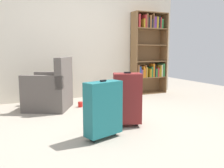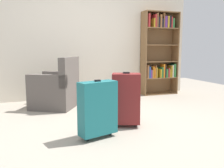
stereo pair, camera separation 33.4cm
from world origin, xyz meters
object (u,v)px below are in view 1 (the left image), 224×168
(armchair, at_px, (51,91))
(suitcase_teal, at_px, (103,108))
(bookshelf, at_px, (149,52))
(mug, at_px, (80,104))
(suitcase_dark_red, at_px, (127,98))

(armchair, xyz_separation_m, suitcase_teal, (0.28, -1.68, 0.04))
(bookshelf, relative_size, mug, 15.54)
(bookshelf, distance_m, suitcase_dark_red, 2.62)
(bookshelf, height_order, mug, bookshelf)
(mug, distance_m, suitcase_teal, 1.64)
(suitcase_dark_red, bearing_deg, bookshelf, 50.21)
(bookshelf, relative_size, suitcase_teal, 2.71)
(suitcase_dark_red, bearing_deg, suitcase_teal, -147.76)
(mug, height_order, suitcase_dark_red, suitcase_dark_red)
(mug, bearing_deg, suitcase_dark_red, -78.85)
(suitcase_dark_red, distance_m, suitcase_teal, 0.57)
(bookshelf, relative_size, suitcase_dark_red, 2.54)
(mug, relative_size, suitcase_teal, 0.17)
(bookshelf, xyz_separation_m, mug, (-1.89, -0.67, -0.93))
(mug, height_order, suitcase_teal, suitcase_teal)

